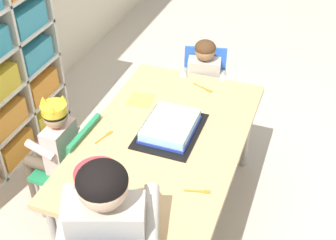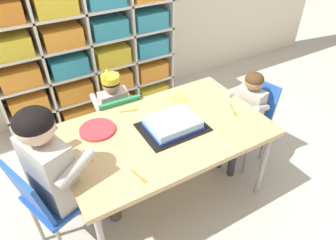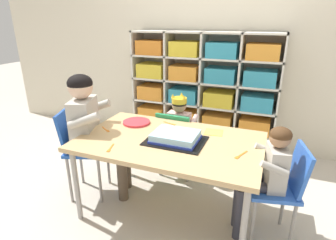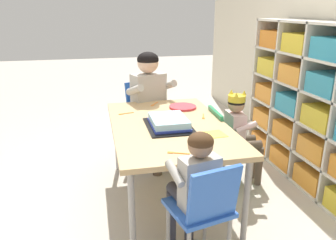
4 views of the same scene
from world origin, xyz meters
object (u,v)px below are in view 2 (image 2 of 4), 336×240
at_px(activity_table, 165,134).
at_px(guest_at_table_side, 245,110).
at_px(fork_at_table_front_edge, 233,110).
at_px(classroom_chair_guest_side, 251,117).
at_px(adult_helper_seated, 60,164).
at_px(paper_plate_stack, 98,130).
at_px(fork_near_child_seat, 140,177).
at_px(child_with_crown, 112,104).
at_px(fork_near_cake_tray, 130,111).
at_px(fork_scattered_mid_table, 84,160).
at_px(birthday_cake_on_tray, 173,124).
at_px(classroom_chair_adult_side, 49,200).
at_px(classroom_chair_blue, 119,123).

distance_m(activity_table, guest_at_table_side, 0.69).
bearing_deg(fork_at_table_front_edge, classroom_chair_guest_side, -51.75).
relative_size(adult_helper_seated, paper_plate_stack, 4.62).
xyz_separation_m(classroom_chair_guest_side, fork_at_table_front_edge, (-0.28, -0.08, 0.21)).
relative_size(classroom_chair_guest_side, fork_near_child_seat, 5.58).
relative_size(child_with_crown, fork_near_cake_tray, 6.48).
height_order(fork_at_table_front_edge, fork_scattered_mid_table, same).
bearing_deg(fork_near_cake_tray, classroom_chair_guest_side, -179.76).
bearing_deg(adult_helper_seated, birthday_cake_on_tray, -110.16).
relative_size(child_with_crown, classroom_chair_adult_side, 1.06).
distance_m(classroom_chair_blue, classroom_chair_guest_side, 1.05).
xyz_separation_m(birthday_cake_on_tray, fork_near_child_seat, (-0.37, -0.27, -0.03)).
xyz_separation_m(classroom_chair_adult_side, classroom_chair_guest_side, (1.58, 0.06, -0.05)).
height_order(child_with_crown, fork_near_cake_tray, child_with_crown).
bearing_deg(classroom_chair_guest_side, birthday_cake_on_tray, -100.73).
distance_m(classroom_chair_adult_side, guest_at_table_side, 1.48).
height_order(guest_at_table_side, fork_at_table_front_edge, guest_at_table_side).
height_order(activity_table, fork_near_child_seat, fork_near_child_seat).
xyz_separation_m(child_with_crown, guest_at_table_side, (0.82, -0.63, 0.03)).
relative_size(paper_plate_stack, fork_near_cake_tray, 1.83).
xyz_separation_m(guest_at_table_side, fork_near_cake_tray, (-0.80, 0.31, 0.09)).
relative_size(fork_at_table_front_edge, fork_near_cake_tray, 1.09).
xyz_separation_m(paper_plate_stack, fork_near_child_seat, (0.06, -0.49, -0.01)).
bearing_deg(adult_helper_seated, fork_at_table_front_edge, -112.48).
bearing_deg(fork_at_table_front_edge, fork_scattered_mid_table, 109.99).
bearing_deg(classroom_chair_guest_side, child_with_crown, -136.04).
bearing_deg(classroom_chair_adult_side, classroom_chair_guest_side, -107.60).
bearing_deg(child_with_crown, guest_at_table_side, 144.34).
bearing_deg(fork_near_child_seat, classroom_chair_adult_side, 48.20).
bearing_deg(classroom_chair_guest_side, guest_at_table_side, -90.00).
distance_m(activity_table, fork_at_table_front_edge, 0.52).
bearing_deg(child_with_crown, classroom_chair_adult_side, 47.42).
height_order(classroom_chair_blue, classroom_chair_guest_side, classroom_chair_guest_side).
bearing_deg(fork_scattered_mid_table, fork_at_table_front_edge, -147.53).
bearing_deg(fork_near_cake_tray, guest_at_table_side, 176.71).
xyz_separation_m(adult_helper_seated, fork_scattered_mid_table, (0.13, -0.00, -0.03)).
bearing_deg(child_with_crown, classroom_chair_guest_side, 148.52).
height_order(adult_helper_seated, fork_near_cake_tray, adult_helper_seated).
height_order(paper_plate_stack, fork_near_cake_tray, paper_plate_stack).
bearing_deg(paper_plate_stack, activity_table, -28.18).
bearing_deg(child_with_crown, activity_table, 103.63).
relative_size(activity_table, fork_scattered_mid_table, 11.31).
relative_size(activity_table, paper_plate_stack, 5.80).
relative_size(adult_helper_seated, fork_near_child_seat, 8.49).
bearing_deg(fork_scattered_mid_table, child_with_crown, -87.82).
relative_size(classroom_chair_blue, fork_near_cake_tray, 5.27).
distance_m(guest_at_table_side, paper_plate_stack, 1.10).
distance_m(classroom_chair_guest_side, fork_at_table_front_edge, 0.35).
distance_m(activity_table, classroom_chair_guest_side, 0.81).
distance_m(child_with_crown, birthday_cake_on_tray, 0.67).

